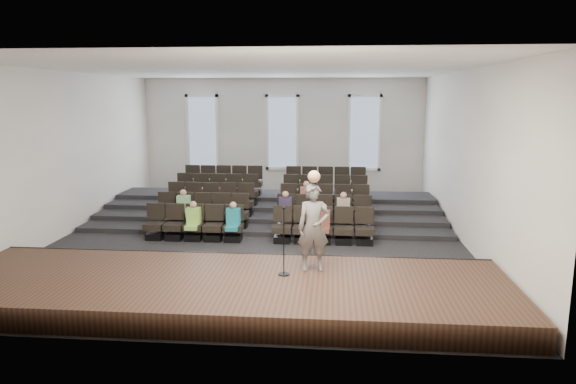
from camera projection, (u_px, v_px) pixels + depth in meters
The scene contains 14 objects.
ground at pixel (261, 236), 15.76m from camera, with size 14.00×14.00×0.00m, color black.
ceiling at pixel (259, 69), 14.84m from camera, with size 12.00×14.00×0.02m, color white.
wall_back at pixel (283, 137), 22.17m from camera, with size 12.00×0.04×5.00m, color white.
wall_front at pixel (200, 204), 8.43m from camera, with size 12.00×0.04×5.00m, color white.
wall_left at pixel (66, 154), 15.81m from camera, with size 0.04×14.00×5.00m, color white.
wall_right at pixel (466, 158), 14.79m from camera, with size 0.04×14.00×5.00m, color white.
stage at pixel (227, 290), 10.72m from camera, with size 11.80×3.60×0.50m, color #3F2A1B.
stage_lip at pixel (241, 263), 12.46m from camera, with size 11.80×0.06×0.52m, color black.
risers at pixel (273, 208), 18.83m from camera, with size 11.80×4.80×0.60m.
seating_rows at pixel (267, 204), 17.14m from camera, with size 6.80×4.70×1.67m.
windows at pixel (282, 132), 22.07m from camera, with size 8.44×0.10×3.24m.
audience at pixel (267, 210), 15.75m from camera, with size 5.45×2.64×1.10m.
speaker at pixel (313, 228), 11.07m from camera, with size 0.69×0.45×1.90m, color #605D5B.
mic_stand at pixel (284, 255), 10.85m from camera, with size 0.25×0.25×1.49m.
Camera 1 is at (2.16, -15.11, 4.25)m, focal length 32.00 mm.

